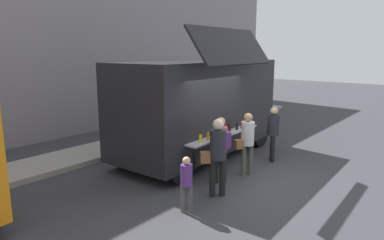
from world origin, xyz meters
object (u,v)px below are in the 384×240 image
(customer_rear_waiting, at_px, (217,151))
(child_near_queue, at_px, (186,179))
(customer_front_ordering, at_px, (247,139))
(customer_extra_browsing, at_px, (273,129))
(food_truck_main, at_px, (199,105))
(trash_bin, at_px, (208,116))
(customer_mid_with_backpack, at_px, (221,143))

(customer_rear_waiting, bearing_deg, child_near_queue, 129.90)
(customer_front_ordering, bearing_deg, customer_rear_waiting, 121.81)
(customer_rear_waiting, xyz_separation_m, customer_extra_browsing, (3.08, 0.17, -0.08))
(food_truck_main, distance_m, trash_bin, 4.46)
(customer_front_ordering, distance_m, child_near_queue, 2.64)
(customer_rear_waiting, height_order, customer_extra_browsing, customer_rear_waiting)
(child_near_queue, bearing_deg, trash_bin, -1.16)
(customer_front_ordering, distance_m, customer_extra_browsing, 1.49)
(customer_extra_browsing, bearing_deg, child_near_queue, 61.42)
(food_truck_main, xyz_separation_m, child_near_queue, (-3.17, -2.15, -0.89))
(customer_rear_waiting, xyz_separation_m, child_near_queue, (-1.03, 0.01, -0.35))
(customer_mid_with_backpack, relative_size, customer_rear_waiting, 0.93)
(food_truck_main, xyz_separation_m, customer_front_ordering, (-0.55, -1.99, -0.61))
(food_truck_main, relative_size, customer_front_ordering, 3.47)
(food_truck_main, relative_size, trash_bin, 6.67)
(customer_front_ordering, bearing_deg, child_near_queue, 119.07)
(customer_rear_waiting, distance_m, child_near_queue, 1.09)
(food_truck_main, relative_size, child_near_queue, 4.91)
(customer_extra_browsing, bearing_deg, customer_front_ordering, 59.07)
(customer_mid_with_backpack, bearing_deg, customer_rear_waiting, 152.23)
(customer_mid_with_backpack, relative_size, customer_extra_browsing, 1.01)
(trash_bin, bearing_deg, customer_mid_with_backpack, -140.93)
(trash_bin, xyz_separation_m, customer_rear_waiting, (-5.76, -4.49, 0.61))
(customer_mid_with_backpack, bearing_deg, child_near_queue, 135.81)
(customer_mid_with_backpack, bearing_deg, food_truck_main, -4.87)
(trash_bin, distance_m, child_near_queue, 8.14)
(food_truck_main, relative_size, customer_extra_browsing, 3.53)
(food_truck_main, height_order, customer_mid_with_backpack, food_truck_main)
(customer_mid_with_backpack, relative_size, child_near_queue, 1.41)
(customer_front_ordering, height_order, child_near_queue, customer_front_ordering)
(food_truck_main, xyz_separation_m, trash_bin, (3.63, 2.32, -1.16))
(trash_bin, relative_size, child_near_queue, 0.74)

